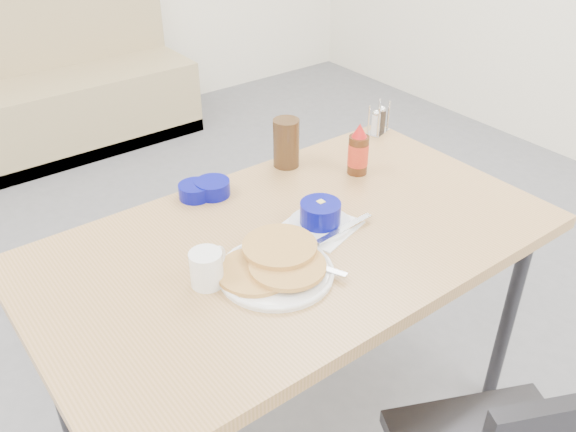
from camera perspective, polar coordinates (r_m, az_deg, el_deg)
booth_bench at (r=3.92m, az=-23.15°, el=10.18°), size 1.90×0.56×1.22m
dining_table at (r=1.67m, az=0.58°, el=-3.74°), size 1.40×0.80×0.76m
pancake_plate at (r=1.49m, az=-1.21°, el=-4.73°), size 0.28×0.28×0.05m
coffee_mug at (r=1.46m, az=-7.56°, el=-4.78°), size 0.11×0.08×0.09m
grits_setting at (r=1.66m, az=3.07°, el=-0.06°), size 0.24×0.23×0.08m
creamer_bowl at (r=1.81m, az=-8.69°, el=2.32°), size 0.10×0.10×0.04m
butter_bowl at (r=1.82m, az=-7.05°, el=2.62°), size 0.10×0.10×0.05m
amber_tumbler at (r=1.94m, az=-0.17°, el=6.85°), size 0.09×0.09×0.16m
condiment_caddy at (r=2.21m, az=8.45°, el=8.65°), size 0.10×0.08×0.11m
syrup_bottle at (r=1.91m, az=6.59°, el=5.97°), size 0.06×0.06×0.17m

